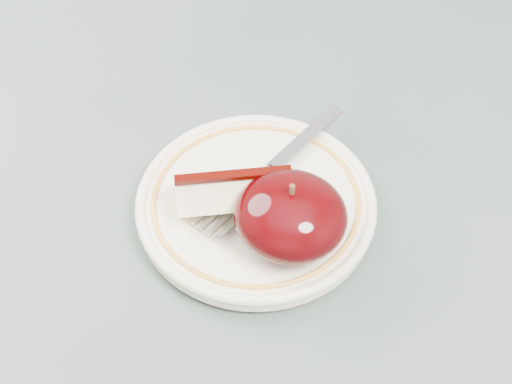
% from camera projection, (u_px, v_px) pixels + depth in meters
% --- Properties ---
extents(table, '(0.90, 0.90, 0.75)m').
position_uv_depth(table, '(208.00, 270.00, 0.64)').
color(table, brown).
rests_on(table, ground).
extents(plate, '(0.19, 0.19, 0.02)m').
position_uv_depth(plate, '(256.00, 203.00, 0.56)').
color(plate, '#F2E9CB').
rests_on(plate, table).
extents(apple_half, '(0.08, 0.08, 0.06)m').
position_uv_depth(apple_half, '(291.00, 216.00, 0.52)').
color(apple_half, black).
rests_on(apple_half, plate).
extents(apple_wedge, '(0.09, 0.07, 0.04)m').
position_uv_depth(apple_wedge, '(234.00, 193.00, 0.54)').
color(apple_wedge, beige).
rests_on(apple_wedge, plate).
extents(fork, '(0.09, 0.16, 0.00)m').
position_uv_depth(fork, '(272.00, 170.00, 0.57)').
color(fork, '#96999E').
rests_on(fork, plate).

